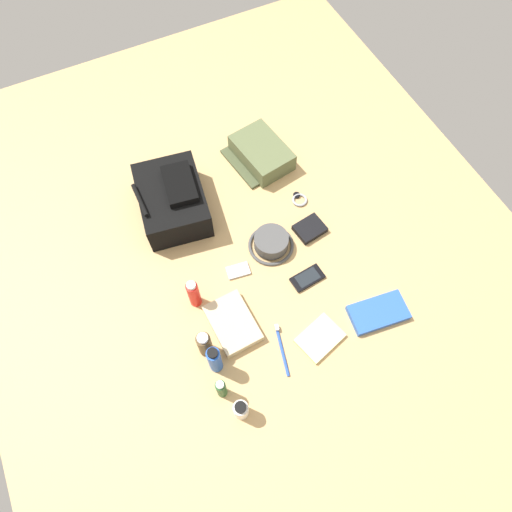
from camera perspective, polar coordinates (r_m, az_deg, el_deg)
The scene contains 17 objects.
ground_plane at distance 1.72m, azimuth 0.00°, elevation -0.78°, with size 2.64×2.02×0.02m, color tan.
backpack at distance 1.80m, azimuth -10.38°, elevation 6.95°, with size 0.36×0.29×0.16m.
toiletry_pouch at distance 1.94m, azimuth 0.61°, elevation 12.70°, with size 0.27×0.25×0.08m.
bucket_hat at distance 1.72m, azimuth 1.91°, elevation 1.68°, with size 0.17×0.17×0.06m.
toothpaste_tube at distance 1.50m, azimuth -1.90°, elevation -18.67°, with size 0.05×0.05×0.11m.
shampoo_bottle at distance 1.50m, azimuth -4.36°, elevation -16.21°, with size 0.03×0.03×0.13m.
deodorant_spray at distance 1.51m, azimuth -5.20°, elevation -12.79°, with size 0.04×0.04×0.17m.
cologne_bottle at distance 1.53m, azimuth -6.43°, elevation -10.91°, with size 0.05×0.05×0.15m.
sunscreen_spray at distance 1.59m, azimuth -7.79°, elevation -4.69°, with size 0.04×0.04×0.16m.
paperback_novel at distance 1.68m, azimuth 15.03°, elevation -6.86°, with size 0.14×0.22×0.03m.
cell_phone at distance 1.69m, azimuth 6.45°, elevation -2.75°, with size 0.07×0.13×0.01m.
media_player at distance 1.69m, azimuth -2.23°, elevation -1.84°, with size 0.06×0.09×0.01m.
wristwatch at distance 1.85m, azimuth 5.43°, elevation 7.08°, with size 0.07×0.06×0.01m.
toothbrush at distance 1.59m, azimuth 3.18°, elevation -11.24°, with size 0.18×0.05×0.02m.
wallet at distance 1.78m, azimuth 6.74°, elevation 3.41°, with size 0.09×0.11×0.02m, color black.
notepad at distance 1.61m, azimuth 7.99°, elevation -10.12°, with size 0.11×0.15×0.02m, color beige.
folded_towel at distance 1.60m, azimuth -2.96°, elevation -8.39°, with size 0.20×0.14×0.04m, color #C6B289.
Camera 1 is at (-0.68, 0.33, 1.54)m, focal length 31.98 mm.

